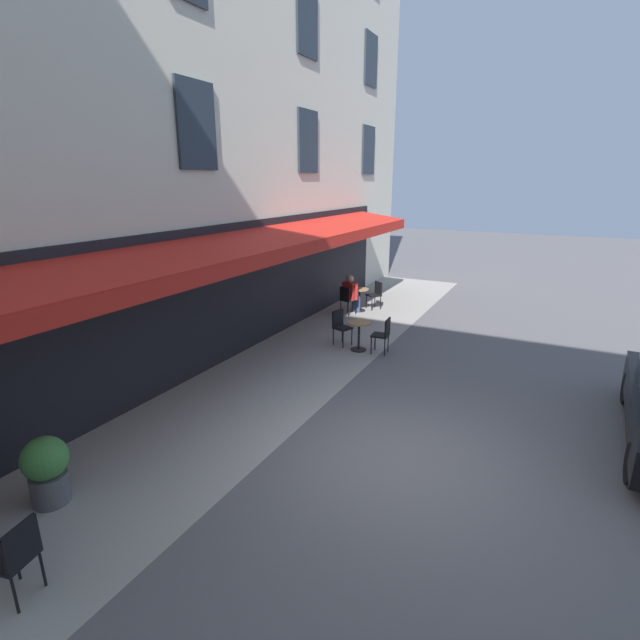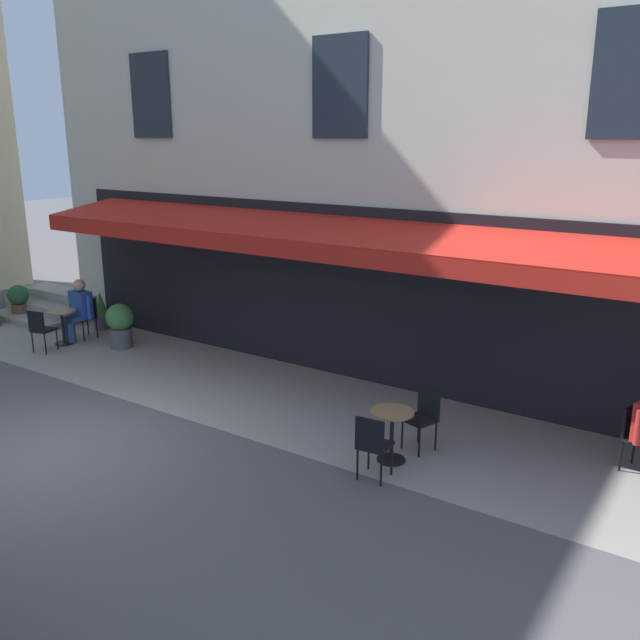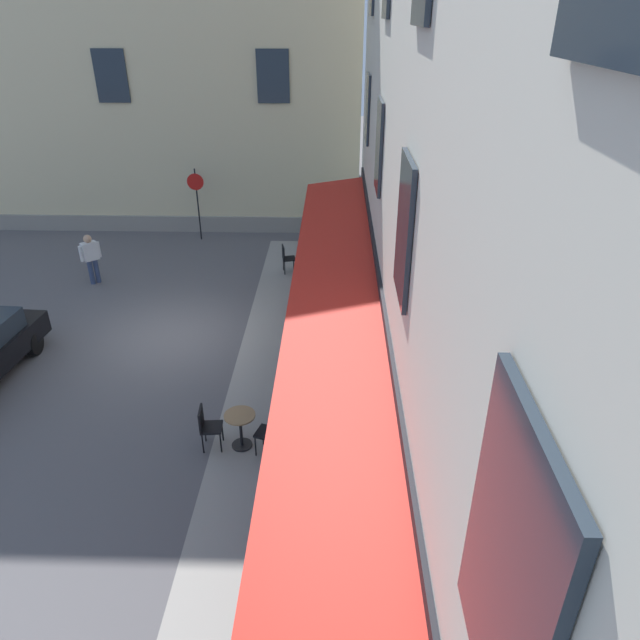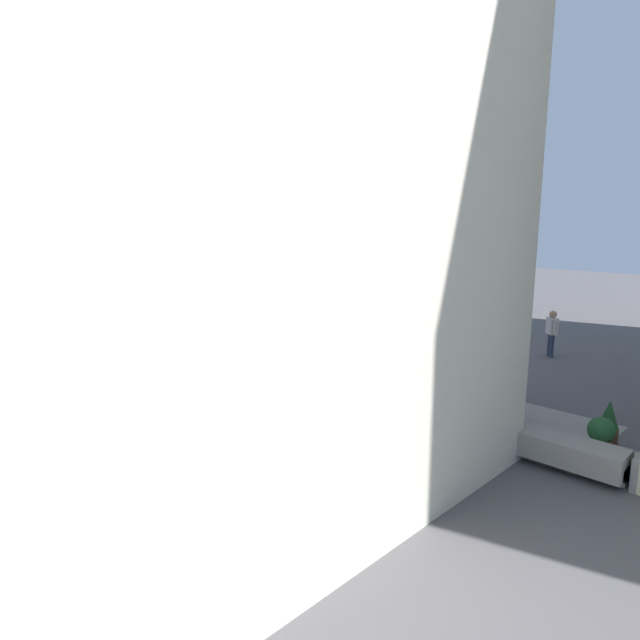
{
  "view_description": "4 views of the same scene",
  "coord_description": "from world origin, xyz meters",
  "px_view_note": "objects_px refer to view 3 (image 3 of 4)",
  "views": [
    {
      "loc": [
        6.18,
        1.86,
        4.16
      ],
      "look_at": [
        -2.93,
        -2.83,
        1.08
      ],
      "focal_mm": 26.28,
      "sensor_mm": 36.0,
      "label": 1
    },
    {
      "loc": [
        -8.18,
        5.29,
        4.41
      ],
      "look_at": [
        -2.3,
        -3.42,
        1.52
      ],
      "focal_mm": 37.84,
      "sensor_mm": 36.0,
      "label": 2
    },
    {
      "loc": [
        -12.82,
        -4.14,
        7.51
      ],
      "look_at": [
        -0.64,
        -3.81,
        0.88
      ],
      "focal_mm": 32.2,
      "sensor_mm": 36.0,
      "label": 3
    },
    {
      "loc": [
        10.13,
        -14.78,
        4.62
      ],
      "look_at": [
        -1.55,
        -2.95,
        1.46
      ],
      "focal_mm": 30.43,
      "sensor_mm": 36.0,
      "label": 4
    }
  ],
  "objects_px": {
    "cafe_chair_black_facing_street": "(286,256)",
    "cafe_chair_black_under_awning": "(207,424)",
    "cafe_chair_black_back_row": "(271,430)",
    "cafe_chair_black_near_door": "(275,619)",
    "cafe_table_near_entrance": "(306,257)",
    "cafe_chair_black_kerbside": "(326,256)",
    "walking_pedestrian_in_white": "(91,255)",
    "potted_plant_entrance_right": "(306,230)",
    "cafe_table_mid_terrace": "(240,426)",
    "potted_plant_mid_terrace": "(330,229)",
    "cafe_chair_black_corner_left": "(321,549)",
    "seated_companion_in_blue": "(319,250)",
    "potted_plant_entrance_left": "(344,255)",
    "potted_plant_under_sign": "(322,271)",
    "seated_patron_in_red": "(316,554)",
    "cafe_table_streetside": "(306,587)",
    "no_parking_sign": "(196,192)"
  },
  "relations": [
    {
      "from": "walking_pedestrian_in_white",
      "to": "potted_plant_entrance_left",
      "type": "height_order",
      "value": "walking_pedestrian_in_white"
    },
    {
      "from": "cafe_table_near_entrance",
      "to": "walking_pedestrian_in_white",
      "type": "xyz_separation_m",
      "value": [
        -1.1,
        6.49,
        0.43
      ]
    },
    {
      "from": "cafe_table_streetside",
      "to": "seated_patron_in_red",
      "type": "relative_size",
      "value": 0.59
    },
    {
      "from": "cafe_chair_black_facing_street",
      "to": "cafe_chair_black_under_awning",
      "type": "distance_m",
      "value": 8.48
    },
    {
      "from": "cafe_chair_black_facing_street",
      "to": "potted_plant_entrance_right",
      "type": "bearing_deg",
      "value": -10.38
    },
    {
      "from": "cafe_chair_black_corner_left",
      "to": "cafe_table_streetside",
      "type": "bearing_deg",
      "value": 162.43
    },
    {
      "from": "cafe_chair_black_facing_street",
      "to": "cafe_table_near_entrance",
      "type": "bearing_deg",
      "value": -77.83
    },
    {
      "from": "cafe_chair_black_kerbside",
      "to": "potted_plant_entrance_right",
      "type": "bearing_deg",
      "value": 15.47
    },
    {
      "from": "cafe_table_mid_terrace",
      "to": "potted_plant_entrance_left",
      "type": "distance_m",
      "value": 9.03
    },
    {
      "from": "cafe_table_near_entrance",
      "to": "cafe_chair_black_kerbside",
      "type": "height_order",
      "value": "cafe_chair_black_kerbside"
    },
    {
      "from": "cafe_chair_black_corner_left",
      "to": "potted_plant_entrance_right",
      "type": "height_order",
      "value": "potted_plant_entrance_right"
    },
    {
      "from": "cafe_table_streetside",
      "to": "cafe_chair_black_corner_left",
      "type": "relative_size",
      "value": 0.82
    },
    {
      "from": "no_parking_sign",
      "to": "cafe_table_near_entrance",
      "type": "bearing_deg",
      "value": -124.75
    },
    {
      "from": "cafe_chair_black_kerbside",
      "to": "potted_plant_mid_terrace",
      "type": "height_order",
      "value": "cafe_chair_black_kerbside"
    },
    {
      "from": "cafe_chair_black_kerbside",
      "to": "cafe_table_streetside",
      "type": "height_order",
      "value": "cafe_chair_black_kerbside"
    },
    {
      "from": "cafe_chair_black_back_row",
      "to": "cafe_chair_black_kerbside",
      "type": "bearing_deg",
      "value": -5.76
    },
    {
      "from": "cafe_chair_black_kerbside",
      "to": "potted_plant_entrance_right",
      "type": "distance_m",
      "value": 2.78
    },
    {
      "from": "potted_plant_entrance_right",
      "to": "potted_plant_entrance_left",
      "type": "bearing_deg",
      "value": -150.3
    },
    {
      "from": "cafe_table_streetside",
      "to": "potted_plant_under_sign",
      "type": "relative_size",
      "value": 0.78
    },
    {
      "from": "cafe_chair_black_kerbside",
      "to": "walking_pedestrian_in_white",
      "type": "distance_m",
      "value": 7.21
    },
    {
      "from": "cafe_table_mid_terrace",
      "to": "potted_plant_mid_terrace",
      "type": "distance_m",
      "value": 11.38
    },
    {
      "from": "cafe_table_streetside",
      "to": "no_parking_sign",
      "type": "height_order",
      "value": "no_parking_sign"
    },
    {
      "from": "potted_plant_under_sign",
      "to": "potted_plant_entrance_left",
      "type": "bearing_deg",
      "value": -24.63
    },
    {
      "from": "cafe_table_near_entrance",
      "to": "potted_plant_mid_terrace",
      "type": "relative_size",
      "value": 0.89
    },
    {
      "from": "cafe_chair_black_under_awning",
      "to": "no_parking_sign",
      "type": "relative_size",
      "value": 0.35
    },
    {
      "from": "cafe_chair_black_facing_street",
      "to": "walking_pedestrian_in_white",
      "type": "relative_size",
      "value": 0.58
    },
    {
      "from": "no_parking_sign",
      "to": "potted_plant_under_sign",
      "type": "relative_size",
      "value": 2.71
    },
    {
      "from": "cafe_chair_black_facing_street",
      "to": "cafe_chair_black_back_row",
      "type": "distance_m",
      "value": 8.58
    },
    {
      "from": "cafe_chair_black_facing_street",
      "to": "potted_plant_entrance_left",
      "type": "relative_size",
      "value": 1.01
    },
    {
      "from": "cafe_table_streetside",
      "to": "cafe_chair_black_near_door",
      "type": "height_order",
      "value": "cafe_chair_black_near_door"
    },
    {
      "from": "cafe_chair_black_back_row",
      "to": "cafe_chair_black_near_door",
      "type": "bearing_deg",
      "value": -173.22
    },
    {
      "from": "walking_pedestrian_in_white",
      "to": "no_parking_sign",
      "type": "bearing_deg",
      "value": -32.54
    },
    {
      "from": "seated_companion_in_blue",
      "to": "potted_plant_entrance_left",
      "type": "xyz_separation_m",
      "value": [
        0.3,
        -0.82,
        -0.28
      ]
    },
    {
      "from": "cafe_chair_black_facing_street",
      "to": "cafe_chair_black_kerbside",
      "type": "bearing_deg",
      "value": -85.72
    },
    {
      "from": "cafe_chair_black_under_awning",
      "to": "cafe_chair_black_corner_left",
      "type": "distance_m",
      "value": 3.59
    },
    {
      "from": "cafe_table_mid_terrace",
      "to": "potted_plant_entrance_right",
      "type": "xyz_separation_m",
      "value": [
        11.15,
        -0.74,
        -0.03
      ]
    },
    {
      "from": "cafe_chair_black_facing_street",
      "to": "seated_companion_in_blue",
      "type": "xyz_separation_m",
      "value": [
        0.11,
        -1.03,
        0.17
      ]
    },
    {
      "from": "cafe_chair_black_facing_street",
      "to": "cafe_chair_black_corner_left",
      "type": "bearing_deg",
      "value": -172.98
    },
    {
      "from": "cafe_table_near_entrance",
      "to": "cafe_chair_black_corner_left",
      "type": "relative_size",
      "value": 0.82
    },
    {
      "from": "walking_pedestrian_in_white",
      "to": "potted_plant_entrance_right",
      "type": "bearing_deg",
      "value": -59.64
    },
    {
      "from": "potted_plant_entrance_left",
      "to": "potted_plant_mid_terrace",
      "type": "xyz_separation_m",
      "value": [
        2.48,
        0.5,
        0.02
      ]
    },
    {
      "from": "cafe_chair_black_kerbside",
      "to": "cafe_table_streetside",
      "type": "distance_m",
      "value": 11.93
    },
    {
      "from": "potted_plant_under_sign",
      "to": "cafe_table_near_entrance",
      "type": "bearing_deg",
      "value": 24.32
    },
    {
      "from": "potted_plant_entrance_right",
      "to": "potted_plant_under_sign",
      "type": "xyz_separation_m",
      "value": [
        -3.86,
        -0.66,
        0.06
      ]
    },
    {
      "from": "no_parking_sign",
      "to": "potted_plant_under_sign",
      "type": "height_order",
      "value": "no_parking_sign"
    },
    {
      "from": "no_parking_sign",
      "to": "potted_plant_mid_terrace",
      "type": "height_order",
      "value": "no_parking_sign"
    },
    {
      "from": "cafe_chair_black_kerbside",
      "to": "cafe_chair_black_corner_left",
      "type": "xyz_separation_m",
      "value": [
        -11.32,
        -0.13,
        0.0
      ]
    },
    {
      "from": "potted_plant_entrance_right",
      "to": "cafe_table_streetside",
      "type": "bearing_deg",
      "value": -177.32
    },
    {
      "from": "cafe_chair_black_corner_left",
      "to": "seated_patron_in_red",
      "type": "bearing_deg",
      "value": 162.43
    },
    {
      "from": "cafe_chair_black_near_door",
      "to": "potted_plant_entrance_left",
      "type": "xyz_separation_m",
      "value": [
        12.76,
        -1.03,
        -0.11
      ]
    }
  ]
}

